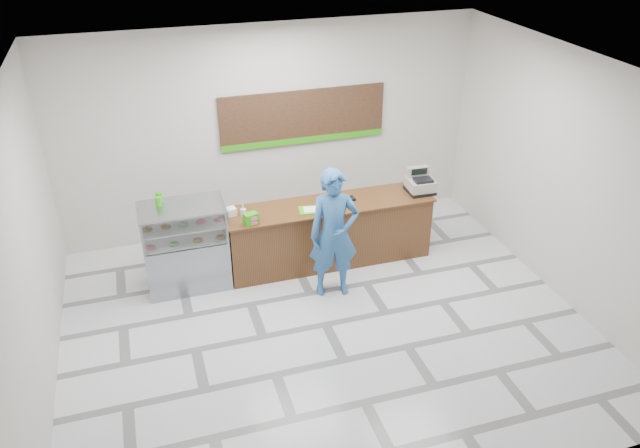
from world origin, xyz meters
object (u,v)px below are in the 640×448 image
object	(u,v)px
sales_counter	(329,233)
display_case	(186,246)
cash_register	(420,183)
customer	(334,234)
serving_tray	(311,210)

from	to	relation	value
sales_counter	display_case	size ratio (longest dim) A/B	2.45
display_case	cash_register	world-z (taller)	cash_register
sales_counter	display_case	distance (m)	2.23
display_case	customer	size ratio (longest dim) A/B	0.68
serving_tray	customer	distance (m)	0.70
cash_register	customer	distance (m)	1.88
sales_counter	customer	xyz separation A→B (m)	(-0.20, -0.81, 0.46)
cash_register	display_case	bearing A→B (deg)	-177.68
serving_tray	customer	size ratio (longest dim) A/B	0.20
display_case	serving_tray	distance (m)	1.93
cash_register	customer	world-z (taller)	customer
serving_tray	customer	xyz separation A→B (m)	(0.14, -0.68, -0.06)
sales_counter	cash_register	xyz separation A→B (m)	(1.50, -0.02, 0.66)
serving_tray	display_case	bearing A→B (deg)	-175.13
display_case	serving_tray	size ratio (longest dim) A/B	3.31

